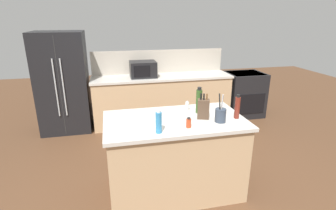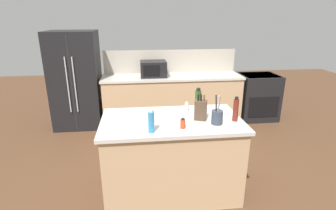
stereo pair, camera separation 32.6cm
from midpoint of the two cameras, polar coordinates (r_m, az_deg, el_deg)
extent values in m
plane|color=brown|center=(3.42, -1.51, -17.90)|extent=(14.00, 14.00, 0.00)
cube|color=tan|center=(5.20, -3.03, 1.02)|extent=(2.65, 0.62, 0.90)
cube|color=beige|center=(5.08, -3.12, 6.07)|extent=(2.69, 0.66, 0.04)
cube|color=#B2A899|center=(5.34, -3.75, 9.42)|extent=(2.65, 0.03, 0.46)
cube|color=tan|center=(3.17, -1.59, -11.37)|extent=(1.52, 0.84, 0.90)
cube|color=beige|center=(2.96, -1.67, -3.48)|extent=(1.58, 0.90, 0.04)
cube|color=black|center=(5.17, -23.57, 4.46)|extent=(0.87, 0.72, 1.79)
cube|color=#2D2D2D|center=(4.82, -24.30, 3.42)|extent=(0.01, 0.00, 1.70)
cylinder|color=#ADB2B7|center=(4.82, -25.03, 3.30)|extent=(0.02, 0.02, 0.99)
cylinder|color=#ADB2B7|center=(4.79, -23.64, 3.42)|extent=(0.02, 0.02, 0.99)
cube|color=black|center=(5.75, 14.60, 2.27)|extent=(0.76, 0.64, 0.92)
cube|color=black|center=(5.51, 16.00, 0.16)|extent=(0.61, 0.01, 0.41)
cube|color=black|center=(5.64, 14.97, 6.65)|extent=(0.68, 0.58, 0.02)
cube|color=black|center=(5.00, -7.33, 7.71)|extent=(0.48, 0.38, 0.30)
cube|color=black|center=(4.81, -7.62, 7.24)|extent=(0.30, 0.01, 0.21)
cube|color=#4C3828|center=(2.94, 4.58, -0.93)|extent=(0.16, 0.14, 0.22)
cylinder|color=black|center=(2.90, 4.02, 1.79)|extent=(0.02, 0.02, 0.07)
cylinder|color=black|center=(2.90, 4.66, 1.77)|extent=(0.02, 0.02, 0.07)
cylinder|color=brown|center=(2.90, 5.30, 1.74)|extent=(0.02, 0.02, 0.07)
cylinder|color=#333D4C|center=(2.88, 8.21, -2.30)|extent=(0.12, 0.12, 0.15)
cylinder|color=olive|center=(2.84, 8.57, 0.71)|extent=(0.01, 0.05, 0.18)
cylinder|color=black|center=(2.82, 7.99, 0.63)|extent=(0.01, 0.05, 0.18)
cylinder|color=#B2B2B7|center=(2.81, 8.51, 0.53)|extent=(0.01, 0.03, 0.18)
cylinder|color=#2D4C1E|center=(3.10, 3.79, 0.73)|extent=(0.07, 0.07, 0.28)
cylinder|color=black|center=(3.06, 3.85, 3.54)|extent=(0.05, 0.05, 0.03)
cylinder|color=#3384BC|center=(2.58, -5.66, -3.92)|extent=(0.06, 0.06, 0.22)
cylinder|color=white|center=(2.54, -5.75, -1.39)|extent=(0.04, 0.04, 0.03)
cylinder|color=silver|center=(3.20, 1.30, -0.34)|extent=(0.05, 0.05, 0.10)
cylinder|color=#B2B2B7|center=(3.18, 1.31, 0.66)|extent=(0.03, 0.03, 0.02)
cylinder|color=#B73D1E|center=(2.72, 1.10, -4.04)|extent=(0.05, 0.05, 0.09)
cylinder|color=black|center=(2.69, 1.11, -2.97)|extent=(0.03, 0.03, 0.02)
cylinder|color=maroon|center=(3.00, 11.86, -0.65)|extent=(0.06, 0.06, 0.25)
cylinder|color=black|center=(2.95, 12.04, 1.88)|extent=(0.04, 0.04, 0.03)
camera|label=1|loc=(0.16, -92.86, -0.98)|focal=28.00mm
camera|label=2|loc=(0.16, 87.14, 0.98)|focal=28.00mm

